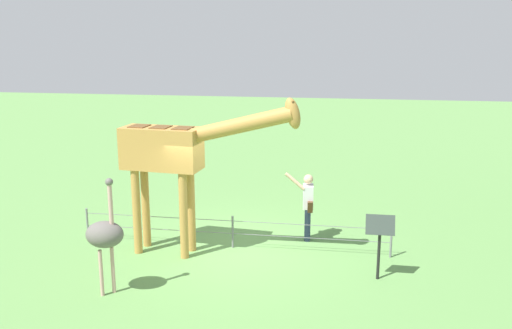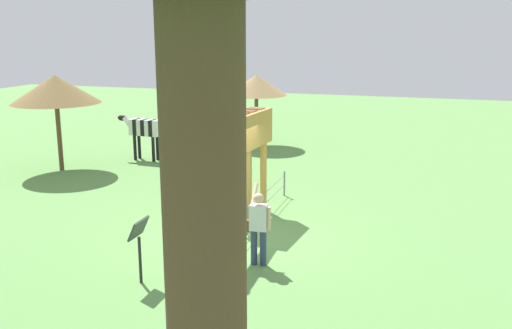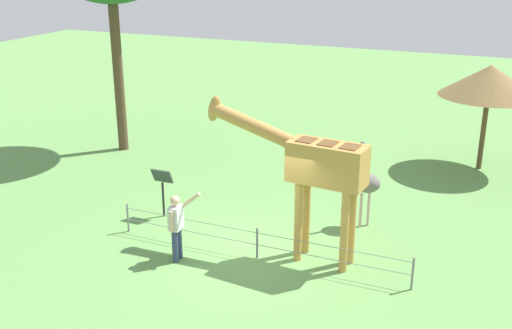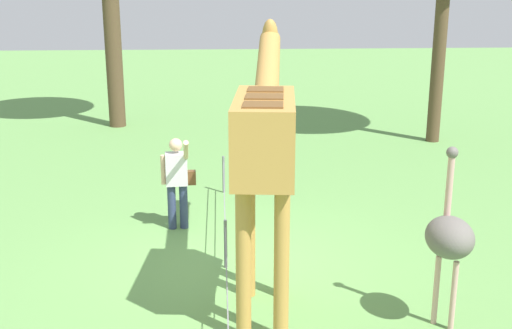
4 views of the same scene
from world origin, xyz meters
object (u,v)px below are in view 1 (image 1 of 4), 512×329
object	(u,v)px
visitor	(308,203)
ostrich	(105,235)
info_sign	(380,234)
giraffe	(176,154)

from	to	relation	value
visitor	ostrich	distance (m)	4.87
ostrich	info_sign	xyz separation A→B (m)	(5.00, 1.48, -0.23)
info_sign	visitor	bearing A→B (deg)	128.60
giraffe	ostrich	distance (m)	2.51
giraffe	visitor	xyz separation A→B (m)	(2.73, 1.28, -1.35)
ostrich	info_sign	bearing A→B (deg)	16.53
visitor	info_sign	xyz separation A→B (m)	(1.55, -1.94, 0.05)
visitor	ostrich	world-z (taller)	ostrich
giraffe	info_sign	xyz separation A→B (m)	(4.28, -0.66, -1.30)
visitor	ostrich	size ratio (longest dim) A/B	0.74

